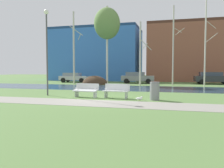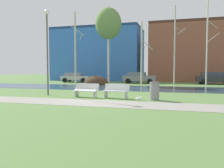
# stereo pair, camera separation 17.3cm
# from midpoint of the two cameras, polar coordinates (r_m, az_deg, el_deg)

# --- Properties ---
(ground_plane) EXTENTS (120.00, 120.00, 0.00)m
(ground_plane) POSITION_cam_midpoint_polar(r_m,az_deg,el_deg) (23.07, 4.14, -0.76)
(ground_plane) COLOR #5B7F42
(paved_path_strip) EXTENTS (60.00, 2.34, 0.01)m
(paved_path_strip) POSITION_cam_midpoint_polar(r_m,az_deg,el_deg) (11.94, -6.63, -4.70)
(paved_path_strip) COLOR gray
(paved_path_strip) RESTS_ON ground
(river_band) EXTENTS (80.00, 6.64, 0.01)m
(river_band) POSITION_cam_midpoint_polar(r_m,az_deg,el_deg) (21.74, 3.45, -1.01)
(river_band) COLOR #2D475B
(river_band) RESTS_ON ground
(soil_mound) EXTENTS (3.05, 2.85, 2.09)m
(soil_mound) POSITION_cam_midpoint_polar(r_m,az_deg,el_deg) (27.42, -4.56, -0.10)
(soil_mound) COLOR #423021
(soil_mound) RESTS_ON ground
(bench_left) EXTENTS (1.65, 0.74, 0.87)m
(bench_left) POSITION_cam_midpoint_polar(r_m,az_deg,el_deg) (14.32, -6.90, -1.47)
(bench_left) COLOR silver
(bench_left) RESTS_ON ground
(bench_right) EXTENTS (1.65, 0.74, 0.87)m
(bench_right) POSITION_cam_midpoint_polar(r_m,az_deg,el_deg) (13.71, 0.70, -1.66)
(bench_right) COLOR silver
(bench_right) RESTS_ON ground
(trash_bin) EXTENTS (0.56, 0.56, 1.04)m
(trash_bin) POSITION_cam_midpoint_polar(r_m,az_deg,el_deg) (13.09, 10.31, -1.68)
(trash_bin) COLOR gray
(trash_bin) RESTS_ON ground
(seagull) EXTENTS (0.43, 0.16, 0.26)m
(seagull) POSITION_cam_midpoint_polar(r_m,az_deg,el_deg) (12.68, 6.49, -3.65)
(seagull) COLOR white
(seagull) RESTS_ON ground
(streetlamp) EXTENTS (0.32, 0.32, 5.73)m
(streetlamp) POSITION_cam_midpoint_polar(r_m,az_deg,el_deg) (16.05, -16.41, 10.81)
(streetlamp) COLOR #4C4C51
(streetlamp) RESTS_ON ground
(birch_far_left) EXTENTS (1.43, 2.33, 9.17)m
(birch_far_left) POSITION_cam_midpoint_polar(r_m,az_deg,el_deg) (29.77, -9.73, 9.12)
(birch_far_left) COLOR beige
(birch_far_left) RESTS_ON ground
(birch_left) EXTENTS (3.12, 3.12, 9.34)m
(birch_left) POSITION_cam_midpoint_polar(r_m,az_deg,el_deg) (27.97, -1.44, 14.91)
(birch_left) COLOR beige
(birch_left) RESTS_ON ground
(birch_center_left) EXTENTS (1.45, 2.18, 7.27)m
(birch_center_left) POSITION_cam_midpoint_polar(r_m,az_deg,el_deg) (26.48, 6.99, 7.74)
(birch_center_left) COLOR beige
(birch_center_left) RESTS_ON ground
(birch_center) EXTENTS (1.26, 2.07, 8.90)m
(birch_center) POSITION_cam_midpoint_polar(r_m,az_deg,el_deg) (26.59, 15.02, 9.43)
(birch_center) COLOR #BCB7A8
(birch_center) RESTS_ON ground
(birch_center_right) EXTENTS (1.28, 2.21, 9.44)m
(birch_center_right) POSITION_cam_midpoint_polar(r_m,az_deg,el_deg) (26.90, 22.31, 9.75)
(birch_center_right) COLOR beige
(birch_center_right) RESTS_ON ground
(parked_van_nearest_silver) EXTENTS (4.18, 2.19, 1.35)m
(parked_van_nearest_silver) POSITION_cam_midpoint_polar(r_m,az_deg,el_deg) (32.69, -9.74, 1.71)
(parked_van_nearest_silver) COLOR #B2B5BC
(parked_van_nearest_silver) RESTS_ON ground
(parked_sedan_second_grey) EXTENTS (4.33, 2.21, 1.47)m
(parked_sedan_second_grey) POSITION_cam_midpoint_polar(r_m,az_deg,el_deg) (29.80, 6.19, 1.68)
(parked_sedan_second_grey) COLOR slate
(parked_sedan_second_grey) RESTS_ON ground
(parked_hatch_third_dark) EXTENTS (4.52, 2.36, 1.49)m
(parked_hatch_third_dark) POSITION_cam_midpoint_polar(r_m,az_deg,el_deg) (30.31, 23.86, 1.45)
(parked_hatch_third_dark) COLOR #282B30
(parked_hatch_third_dark) RESTS_ON ground
(building_blue_store) EXTENTS (14.73, 7.92, 8.84)m
(building_blue_store) POSITION_cam_midpoint_polar(r_m,az_deg,el_deg) (39.89, -3.93, 7.37)
(building_blue_store) COLOR #3870C6
(building_blue_store) RESTS_ON ground
(building_brick_low) EXTENTS (15.30, 6.37, 8.94)m
(building_brick_low) POSITION_cam_midpoint_polar(r_m,az_deg,el_deg) (37.39, 20.91, 7.49)
(building_brick_low) COLOR brown
(building_brick_low) RESTS_ON ground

